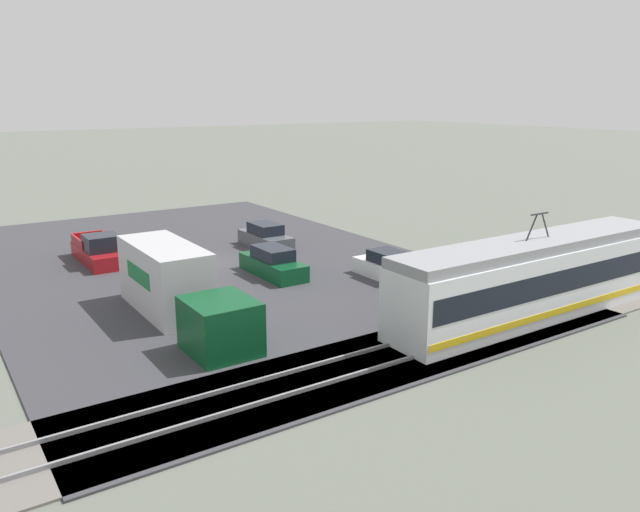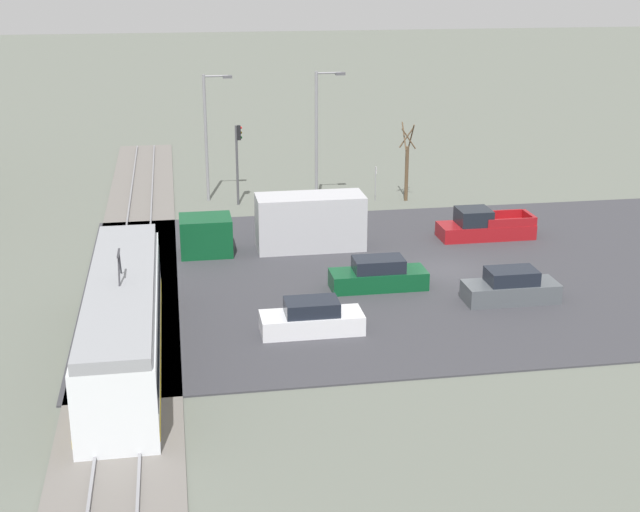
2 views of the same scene
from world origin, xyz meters
name	(u,v)px [view 2 (image 2 of 2)]	position (x,y,z in m)	size (l,w,h in m)	color
ground_plane	(448,272)	(0.00, 0.00, 0.00)	(320.00, 320.00, 0.00)	#60665B
road_surface	(448,271)	(0.00, 0.00, 0.04)	(23.94, 37.22, 0.08)	#38383D
rail_bed	(133,289)	(0.00, 16.22, 0.05)	(71.67, 4.40, 0.22)	slate
light_rail_tram	(124,322)	(-8.40, 16.22, 1.78)	(15.26, 2.84, 4.63)	white
box_truck	(285,225)	(4.92, 7.95, 1.50)	(2.45, 10.24, 3.07)	#0C4723
pickup_truck	(484,227)	(5.21, -3.77, 0.75)	(2.01, 5.52, 1.77)	maroon
sedan_car_0	(312,319)	(-6.81, 8.31, 0.69)	(1.74, 4.48, 1.49)	silver
sedan_car_1	(378,276)	(-1.94, 4.20, 0.73)	(1.74, 4.77, 1.57)	#0C4723
sedan_car_2	(511,288)	(-4.69, -1.63, 0.74)	(1.77, 4.48, 1.59)	#4C5156
traffic_light_pole	(238,154)	(15.19, 9.72, 3.44)	(0.28, 0.47, 5.31)	#47474C
street_tree	(407,166)	(14.38, -1.51, 2.40)	(1.24, 1.03, 5.28)	brown
street_lamp_near_crossing	(209,129)	(16.63, 11.50, 4.85)	(0.36, 1.95, 8.44)	gray
street_lamp_mid_block	(319,130)	(14.04, 4.50, 5.04)	(0.36, 1.95, 8.81)	gray
no_parking_sign	(376,180)	(14.62, 0.57, 1.43)	(0.32, 0.08, 2.36)	gray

